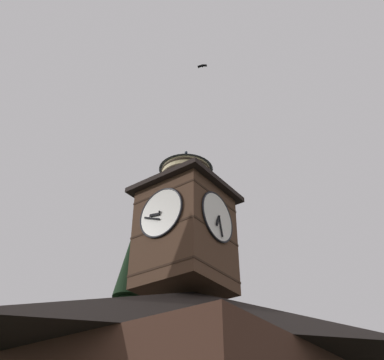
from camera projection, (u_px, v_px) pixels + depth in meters
The scene contains 3 objects.
clock_tower at pixel (186, 223), 20.79m from camera, with size 4.30×4.30×7.85m.
flying_bird_high at pixel (202, 66), 23.49m from camera, with size 0.32×0.52×0.11m.
flying_bird_low at pixel (194, 196), 28.80m from camera, with size 0.50×0.29×0.16m.
Camera 1 is at (14.99, 8.70, 1.70)m, focal length 40.37 mm.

